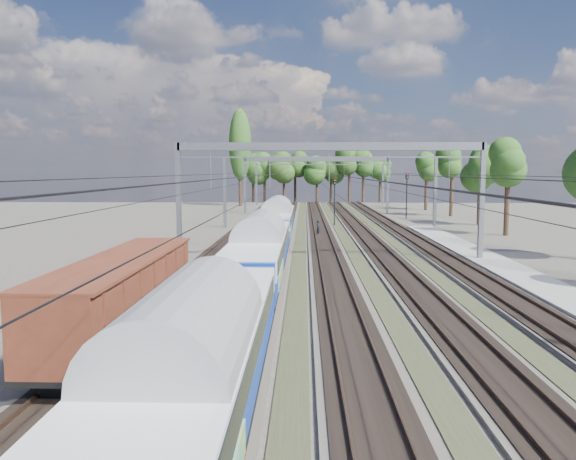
{
  "coord_description": "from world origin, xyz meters",
  "views": [
    {
      "loc": [
        -1.88,
        -12.65,
        6.84
      ],
      "look_at": [
        -3.0,
        25.84,
        2.8
      ],
      "focal_mm": 35.0,
      "sensor_mm": 36.0,
      "label": 1
    }
  ],
  "objects_px": {
    "worker": "(319,228)",
    "signal_near": "(335,196)",
    "freight_boxcar": "(123,294)",
    "signal_far": "(407,190)",
    "emu_train": "(260,245)"
  },
  "relations": [
    {
      "from": "emu_train",
      "to": "signal_far",
      "type": "bearing_deg",
      "value": 70.34
    },
    {
      "from": "signal_near",
      "to": "signal_far",
      "type": "relative_size",
      "value": 0.9
    },
    {
      "from": "worker",
      "to": "signal_near",
      "type": "xyz_separation_m",
      "value": [
        2.27,
        11.14,
        2.88
      ]
    },
    {
      "from": "freight_boxcar",
      "to": "signal_far",
      "type": "bearing_deg",
      "value": 69.89
    },
    {
      "from": "emu_train",
      "to": "signal_far",
      "type": "distance_m",
      "value": 51.55
    },
    {
      "from": "worker",
      "to": "signal_near",
      "type": "relative_size",
      "value": 0.28
    },
    {
      "from": "worker",
      "to": "signal_near",
      "type": "height_order",
      "value": "signal_near"
    },
    {
      "from": "emu_train",
      "to": "worker",
      "type": "bearing_deg",
      "value": 81.21
    },
    {
      "from": "worker",
      "to": "freight_boxcar",
      "type": "bearing_deg",
      "value": 171.77
    },
    {
      "from": "worker",
      "to": "signal_far",
      "type": "bearing_deg",
      "value": -26.69
    },
    {
      "from": "signal_near",
      "to": "signal_far",
      "type": "height_order",
      "value": "signal_far"
    },
    {
      "from": "freight_boxcar",
      "to": "worker",
      "type": "bearing_deg",
      "value": 77.16
    },
    {
      "from": "worker",
      "to": "signal_near",
      "type": "bearing_deg",
      "value": -6.93
    },
    {
      "from": "emu_train",
      "to": "signal_far",
      "type": "height_order",
      "value": "signal_far"
    },
    {
      "from": "freight_boxcar",
      "to": "signal_near",
      "type": "relative_size",
      "value": 2.22
    }
  ]
}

